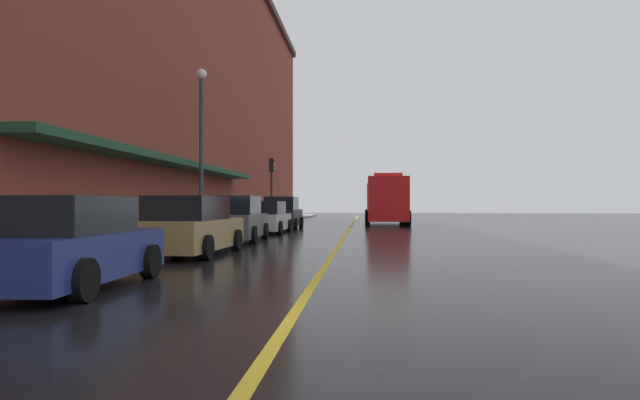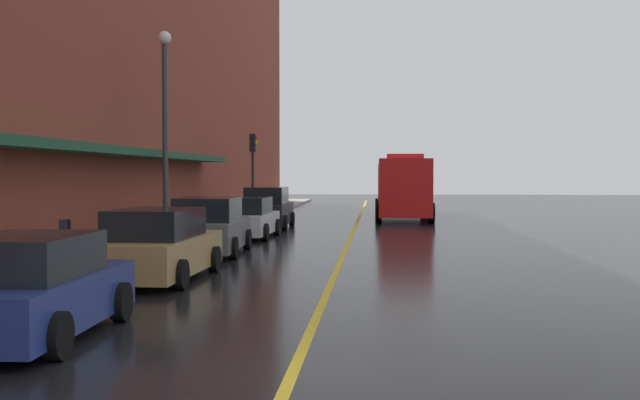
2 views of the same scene
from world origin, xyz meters
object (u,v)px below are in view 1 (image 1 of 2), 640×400
parked_car_0 (68,245)px  parked_car_3 (265,218)px  parked_car_4 (282,214)px  parking_meter_2 (112,218)px  street_lamp_left (201,133)px  parked_car_1 (190,227)px  parking_meter_1 (225,212)px  traffic_light_near (272,178)px  parking_meter_0 (110,218)px  fire_truck (386,201)px  parked_car_2 (235,220)px

parked_car_0 → parked_car_3: 17.53m
parked_car_4 → parking_meter_2: 18.47m
parked_car_0 → street_lamp_left: street_lamp_left is taller
parked_car_1 → parking_meter_1: 9.32m
traffic_light_near → street_lamp_left: bearing=-92.8°
parked_car_0 → parked_car_1: bearing=-2.0°
parked_car_0 → parked_car_1: size_ratio=0.91×
parked_car_3 → parking_meter_0: (-1.42, -13.26, 0.33)m
parked_car_1 → fire_truck: 24.66m
parked_car_0 → street_lamp_left: 14.36m
parked_car_3 → fire_truck: bearing=-25.4°
parked_car_2 → parking_meter_2: size_ratio=3.50×
parked_car_2 → traffic_light_near: bearing=2.5°
street_lamp_left → fire_truck: bearing=62.9°
parked_car_3 → parked_car_4: (0.02, 5.27, 0.12)m
parked_car_1 → parking_meter_0: parked_car_1 is taller
parked_car_0 → traffic_light_near: bearing=1.4°
street_lamp_left → parked_car_3: bearing=61.8°
parked_car_3 → parking_meter_2: bearing=175.2°
parking_meter_2 → parking_meter_0: bearing=-90.0°
parked_car_2 → parked_car_4: parked_car_4 is taller
parked_car_4 → parking_meter_1: 7.58m
parked_car_2 → fire_truck: fire_truck is taller
parked_car_0 → parking_meter_2: size_ratio=3.18×
parked_car_3 → fire_truck: fire_truck is taller
parking_meter_0 → street_lamp_left: street_lamp_left is taller
parking_meter_1 → parked_car_4: bearing=79.0°
parked_car_1 → parked_car_4: parked_car_4 is taller
parked_car_3 → parked_car_4: size_ratio=0.99×
parked_car_2 → parking_meter_0: size_ratio=3.50×
parking_meter_1 → parked_car_0: bearing=-85.1°
parked_car_0 → parked_car_3: parked_car_3 is taller
parked_car_4 → parked_car_3: bearing=179.9°
parked_car_3 → street_lamp_left: size_ratio=0.63×
parked_car_4 → parking_meter_1: (-1.45, -7.44, 0.21)m
fire_truck → parked_car_1: bearing=-15.1°
fire_truck → parking_meter_1: (-7.70, -14.62, -0.57)m
street_lamp_left → parked_car_0: bearing=-82.0°
parked_car_0 → parking_meter_0: bearing=15.9°
parked_car_0 → parked_car_2: parked_car_2 is taller
parked_car_0 → parking_meter_1: parked_car_0 is taller
parked_car_1 → street_lamp_left: (-2.00, 7.60, 3.63)m
parked_car_4 → fire_truck: (6.26, 7.18, 0.78)m
parked_car_2 → parked_car_1: bearing=178.8°
parking_meter_2 → traffic_light_near: traffic_light_near is taller
parking_meter_0 → traffic_light_near: bearing=89.8°
parked_car_3 → parked_car_4: bearing=1.1°
parked_car_0 → parking_meter_2: parked_car_0 is taller
parked_car_0 → parking_meter_1: bearing=3.6°
parked_car_0 → street_lamp_left: size_ratio=0.61×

